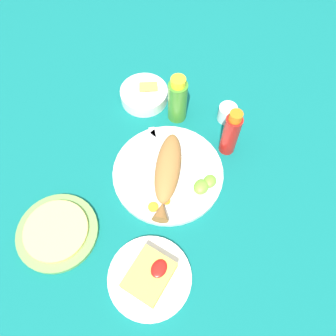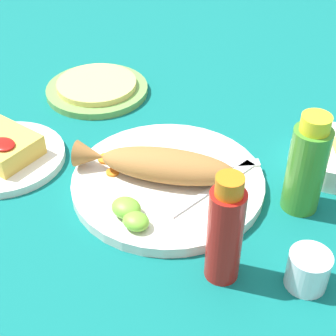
% 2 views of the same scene
% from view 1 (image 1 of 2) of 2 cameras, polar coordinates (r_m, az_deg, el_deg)
% --- Properties ---
extents(ground_plane, '(4.00, 4.00, 0.00)m').
position_cam_1_polar(ground_plane, '(0.93, 0.00, -1.11)').
color(ground_plane, '#0C605B').
extents(main_plate, '(0.31, 0.31, 0.02)m').
position_cam_1_polar(main_plate, '(0.93, 0.00, -0.85)').
color(main_plate, silver).
rests_on(main_plate, ground_plane).
extents(fried_fish, '(0.26, 0.16, 0.05)m').
position_cam_1_polar(fried_fish, '(0.89, -0.13, -0.69)').
color(fried_fish, '#996633').
rests_on(fried_fish, main_plate).
extents(fork_near, '(0.15, 0.13, 0.00)m').
position_cam_1_polar(fork_near, '(0.95, -2.24, 3.21)').
color(fork_near, silver).
rests_on(fork_near, main_plate).
extents(fork_far, '(0.05, 0.18, 0.00)m').
position_cam_1_polar(fork_far, '(0.96, 0.68, 3.81)').
color(fork_far, silver).
rests_on(fork_far, main_plate).
extents(carrot_slice_near, '(0.03, 0.03, 0.00)m').
position_cam_1_polar(carrot_slice_near, '(0.87, -2.59, -6.79)').
color(carrot_slice_near, orange).
rests_on(carrot_slice_near, main_plate).
extents(carrot_slice_mid, '(0.02, 0.02, 0.00)m').
position_cam_1_polar(carrot_slice_mid, '(0.88, -0.26, -5.78)').
color(carrot_slice_mid, orange).
rests_on(carrot_slice_mid, main_plate).
extents(lime_wedge_main, '(0.05, 0.04, 0.03)m').
position_cam_1_polar(lime_wedge_main, '(0.89, 5.67, -3.48)').
color(lime_wedge_main, '#6BB233').
rests_on(lime_wedge_main, main_plate).
extents(lime_wedge_side, '(0.04, 0.03, 0.02)m').
position_cam_1_polar(lime_wedge_side, '(0.90, 7.29, -2.31)').
color(lime_wedge_side, '#6BB233').
rests_on(lime_wedge_side, main_plate).
extents(hot_sauce_bottle_red, '(0.05, 0.05, 0.17)m').
position_cam_1_polar(hot_sauce_bottle_red, '(0.93, 10.87, 5.94)').
color(hot_sauce_bottle_red, '#B21914').
rests_on(hot_sauce_bottle_red, ground_plane).
extents(hot_sauce_bottle_green, '(0.06, 0.06, 0.16)m').
position_cam_1_polar(hot_sauce_bottle_green, '(0.98, 1.67, 11.76)').
color(hot_sauce_bottle_green, '#3D8428').
rests_on(hot_sauce_bottle_green, ground_plane).
extents(salt_cup, '(0.06, 0.06, 0.05)m').
position_cam_1_polar(salt_cup, '(1.04, 10.24, 9.27)').
color(salt_cup, silver).
rests_on(salt_cup, ground_plane).
extents(side_plate_fries, '(0.20, 0.20, 0.01)m').
position_cam_1_polar(side_plate_fries, '(0.84, -3.20, -18.51)').
color(side_plate_fries, silver).
rests_on(side_plate_fries, ground_plane).
extents(fries_pile, '(0.11, 0.09, 0.04)m').
position_cam_1_polar(fries_pile, '(0.81, -3.23, -18.17)').
color(fries_pile, gold).
rests_on(fries_pile, side_plate_fries).
extents(guacamole_bowl, '(0.15, 0.15, 0.05)m').
position_cam_1_polar(guacamole_bowl, '(1.07, -4.17, 12.69)').
color(guacamole_bowl, white).
rests_on(guacamole_bowl, ground_plane).
extents(tortilla_plate, '(0.21, 0.21, 0.01)m').
position_cam_1_polar(tortilla_plate, '(0.91, -18.68, -10.53)').
color(tortilla_plate, '#6B9E4C').
rests_on(tortilla_plate, ground_plane).
extents(tortilla_stack, '(0.16, 0.16, 0.01)m').
position_cam_1_polar(tortilla_stack, '(0.90, -18.92, -10.27)').
color(tortilla_stack, '#E0C666').
rests_on(tortilla_stack, tortilla_plate).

